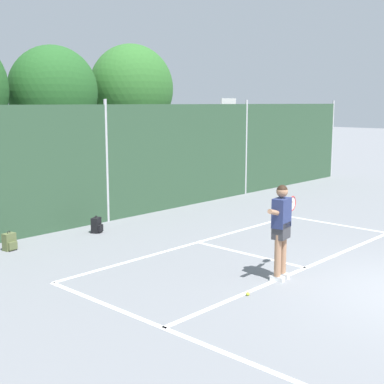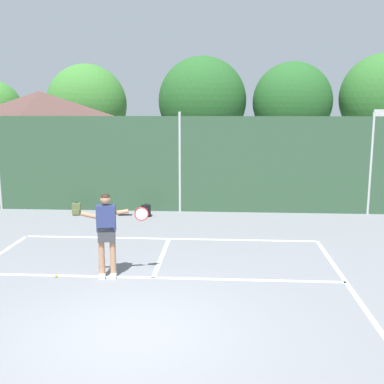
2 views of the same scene
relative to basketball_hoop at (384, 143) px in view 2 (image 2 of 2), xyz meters
name	(u,v)px [view 2 (image 2 of 2)]	position (x,y,z in m)	size (l,w,h in m)	color
ground_plane	(131,332)	(-7.46, -10.67, -2.31)	(120.00, 120.00, 0.00)	slate
court_markings	(138,315)	(-7.46, -10.03, -2.31)	(8.30, 11.10, 0.01)	white
chainlink_fence	(180,164)	(-7.46, -1.67, -0.64)	(26.09, 0.09, 3.48)	#2D4C33
basketball_hoop	(384,143)	(0.00, 0.00, 0.00)	(0.90, 0.67, 3.55)	#284CB2
clubhouse_building	(41,138)	(-14.18, 2.99, -0.07)	(7.22, 4.80, 4.33)	beige
treeline_backdrop	(218,102)	(-6.23, 9.23, 1.59)	(26.49, 4.48, 6.56)	brown
tennis_player	(107,228)	(-8.43, -8.22, -1.20)	(1.41, 0.41, 1.85)	silver
tennis_ball	(56,276)	(-9.57, -8.30, -2.28)	(0.07, 0.07, 0.07)	#CCE033
backpack_olive	(76,209)	(-10.95, -2.46, -2.12)	(0.31, 0.28, 0.46)	#566038
backpack_black	(146,211)	(-8.53, -2.55, -2.12)	(0.34, 0.33, 0.46)	black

